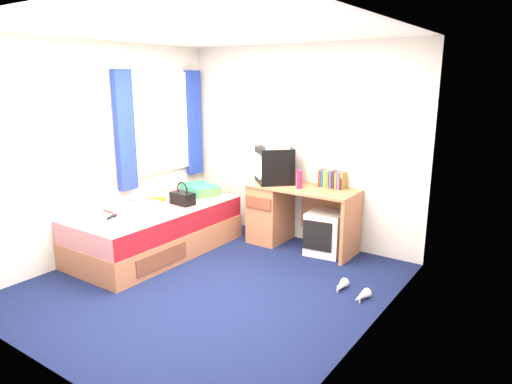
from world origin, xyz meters
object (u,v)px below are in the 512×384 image
Objects in this scene: vcr at (275,144)px; towel at (150,209)px; picture_frame at (343,183)px; handbag at (183,198)px; desk at (283,211)px; storage_cube at (325,233)px; remote_control at (112,217)px; white_heels at (351,291)px; bed at (157,230)px; colour_swatch_fan at (111,219)px; pink_water_bottle at (299,180)px; aerosol_can at (298,179)px; crt_tv at (274,165)px; pillow at (200,189)px; water_bottle at (110,209)px; magazine at (156,200)px.

towel is at bearing -74.60° from vcr.
handbag is (-1.60, -0.98, -0.20)m from picture_frame.
storage_cube is (0.60, -0.03, -0.16)m from desk.
remote_control is (-1.73, -1.63, 0.30)m from storage_cube.
white_heels is (2.17, -0.03, -0.58)m from handbag.
colour_swatch_fan is at bearing -94.56° from bed.
handbag is 0.87m from remote_control.
pink_water_bottle reaches higher than storage_cube.
aerosol_can is at bearing 24.44° from remote_control.
crt_tv reaches higher than handbag.
picture_frame reaches higher than colour_swatch_fan.
crt_tv is 1.45× the size of vcr.
picture_frame is at bearing 12.75° from aerosol_can.
handbag is at bearing -70.09° from pillow.
towel is (-1.19, -1.22, -0.25)m from pink_water_bottle.
aerosol_can is at bearing 53.52° from colour_swatch_fan.
water_bottle is (-1.52, -1.55, -0.26)m from aerosol_can.
picture_frame is at bearing 37.94° from handbag.
vcr is at bearing 51.75° from water_bottle.
pink_water_bottle reaches higher than desk.
colour_swatch_fan is 0.05m from remote_control.
handbag is at bearing 57.02° from water_bottle.
pink_water_bottle is at bearing -19.34° from desk.
pink_water_bottle is 2.12m from remote_control.
desk is 0.53m from pink_water_bottle.
colour_swatch_fan is at bearing -130.59° from pink_water_bottle.
storage_cube is 2.40m from remote_control.
bed is 1.73m from vcr.
magazine is at bearing -162.71° from handbag.
water_bottle is (-0.45, -0.69, -0.05)m from handbag.
pillow is 1.46× the size of white_heels.
storage_cube is 1.73m from handbag.
storage_cube is at bearing -119.46° from picture_frame.
handbag is 0.40m from magazine.
vcr reaches higher than crt_tv.
desk is at bearing 35.35° from magazine.
crt_tv is 1.17m from handbag.
water_bottle is 0.25m from remote_control.
picture_frame is (0.71, 0.15, 0.41)m from desk.
bed is at bearing -142.50° from pink_water_bottle.
bed is 9.09× the size of colour_swatch_fan.
desk is 2.03m from colour_swatch_fan.
colour_swatch_fan is (-1.81, -1.85, -0.27)m from picture_frame.
crt_tv is 2.70× the size of colour_swatch_fan.
pink_water_bottle is (1.35, 0.21, 0.25)m from pillow.
picture_frame reaches higher than water_bottle.
towel reaches higher than magazine.
remote_control is at bearing -74.85° from vcr.
water_bottle is (-0.26, -1.21, -0.02)m from pillow.
vcr reaches higher than handbag.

